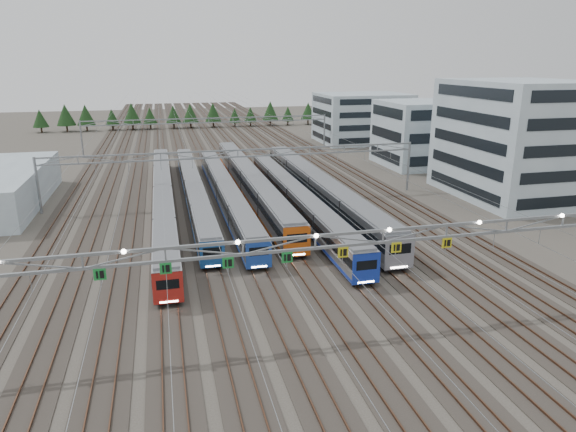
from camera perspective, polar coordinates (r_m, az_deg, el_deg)
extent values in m
plane|color=#47423A|center=(42.41, 2.89, -12.22)|extent=(400.00, 400.00, 0.00)
cube|color=#2D2823|center=(137.39, -9.25, 8.11)|extent=(54.00, 260.00, 0.08)
cube|color=brown|center=(137.72, -19.95, 7.39)|extent=(0.08, 260.00, 0.16)
cube|color=brown|center=(141.69, 1.17, 8.64)|extent=(0.08, 260.00, 0.16)
cube|color=brown|center=(137.32, -9.56, 8.14)|extent=(0.08, 260.00, 0.16)
cube|color=brown|center=(137.43, -8.96, 8.18)|extent=(0.08, 260.00, 0.16)
cube|color=black|center=(75.90, -13.63, 0.99)|extent=(2.19, 62.38, 0.33)
cube|color=#9A9DA1|center=(75.49, -13.71, 2.16)|extent=(2.57, 63.66, 2.89)
cube|color=black|center=(75.40, -13.73, 2.42)|extent=(2.63, 63.34, 0.87)
cube|color=#B2221B|center=(75.80, -13.65, 1.27)|extent=(2.62, 63.34, 0.32)
cube|color=slate|center=(75.12, -13.79, 3.29)|extent=(2.32, 62.38, 0.23)
cube|color=#B2221B|center=(45.38, -13.19, -7.79)|extent=(2.59, 0.12, 2.89)
cube|color=black|center=(45.21, -13.22, -7.41)|extent=(1.93, 0.10, 0.87)
cube|color=white|center=(45.86, -13.09, -9.26)|extent=(1.54, 0.06, 0.14)
cube|color=black|center=(79.31, -10.41, 1.87)|extent=(2.12, 55.11, 0.32)
cube|color=#9A9DA1|center=(78.93, -10.47, 2.96)|extent=(2.50, 56.23, 2.81)
cube|color=black|center=(78.85, -10.49, 3.20)|extent=(2.56, 55.95, 0.85)
cube|color=#194B96|center=(79.22, -10.43, 2.13)|extent=(2.55, 55.95, 0.31)
cube|color=slate|center=(78.59, -10.53, 4.02)|extent=(2.25, 55.11, 0.22)
cube|color=#194B96|center=(52.15, -8.41, -4.26)|extent=(2.52, 0.12, 2.81)
cube|color=black|center=(52.00, -8.42, -3.92)|extent=(1.87, 0.10, 0.85)
cube|color=white|center=(52.55, -8.34, -5.52)|extent=(1.50, 0.06, 0.13)
cube|color=black|center=(77.00, -6.93, 1.58)|extent=(2.23, 52.25, 0.34)
cube|color=#9A9DA1|center=(76.58, -6.98, 2.76)|extent=(2.62, 53.32, 2.95)
cube|color=black|center=(76.50, -6.99, 3.02)|extent=(2.68, 53.05, 0.89)
cube|color=#1F45AA|center=(76.90, -6.94, 1.86)|extent=(2.67, 53.05, 0.33)
cube|color=slate|center=(76.22, -7.02, 3.90)|extent=(2.36, 52.25, 0.23)
cube|color=#1F45AA|center=(51.45, -3.26, -4.29)|extent=(2.64, 0.12, 2.95)
cube|color=black|center=(51.29, -3.26, -3.93)|extent=(1.97, 0.10, 0.89)
cube|color=white|center=(51.87, -3.22, -5.64)|extent=(1.57, 0.06, 0.14)
cube|color=black|center=(81.96, -4.21, 2.62)|extent=(2.51, 57.02, 0.38)
cube|color=#9A9DA1|center=(81.53, -4.24, 3.87)|extent=(2.95, 58.18, 3.32)
cube|color=black|center=(81.44, -4.25, 4.15)|extent=(3.01, 57.89, 1.00)
cube|color=#DB5713|center=(81.85, -4.22, 2.92)|extent=(3.00, 57.89, 0.37)
cube|color=slate|center=(81.15, -4.27, 5.09)|extent=(2.66, 57.02, 0.26)
cube|color=#DB5713|center=(54.23, 1.00, -2.87)|extent=(2.97, 0.12, 3.32)
cube|color=black|center=(54.07, 1.01, -2.48)|extent=(2.22, 0.10, 1.00)
cube|color=white|center=(54.68, 1.01, -4.32)|extent=(1.77, 0.06, 0.16)
cube|color=black|center=(71.87, 0.92, 0.59)|extent=(2.30, 50.24, 0.35)
cube|color=#9A9DA1|center=(71.41, 0.92, 1.89)|extent=(2.70, 51.27, 3.04)
cube|color=black|center=(71.32, 0.93, 2.17)|extent=(2.76, 51.01, 0.92)
cube|color=#1A36B6|center=(71.76, 0.92, 0.90)|extent=(2.75, 51.01, 0.34)
cube|color=slate|center=(71.01, 0.93, 3.15)|extent=(2.43, 50.24, 0.24)
cube|color=#1A36B6|center=(48.41, 8.70, -5.80)|extent=(2.72, 0.12, 3.04)
cube|color=black|center=(48.25, 8.73, -5.42)|extent=(2.03, 0.10, 0.92)
cube|color=white|center=(48.88, 8.65, -7.26)|extent=(1.62, 0.06, 0.14)
cube|color=black|center=(76.89, 3.38, 1.68)|extent=(2.64, 53.67, 0.40)
cube|color=#9A9DA1|center=(76.40, 3.40, 3.08)|extent=(3.11, 54.77, 3.49)
cube|color=black|center=(76.30, 3.41, 3.38)|extent=(3.17, 54.49, 1.05)
cube|color=gray|center=(76.76, 3.39, 2.01)|extent=(3.16, 54.49, 0.39)
cube|color=slate|center=(75.98, 3.43, 4.44)|extent=(2.79, 53.67, 0.28)
cube|color=gray|center=(52.09, 12.31, -4.00)|extent=(3.13, 0.12, 3.49)
cube|color=black|center=(51.92, 12.35, -3.58)|extent=(2.33, 0.10, 1.05)
cube|color=white|center=(52.60, 12.24, -5.58)|extent=(1.86, 0.06, 0.17)
cube|color=gray|center=(39.21, 3.06, -2.22)|extent=(56.00, 0.22, 0.22)
cube|color=gray|center=(39.55, 3.04, -3.59)|extent=(56.00, 0.22, 0.22)
cube|color=#1B8935|center=(38.40, -20.18, -6.11)|extent=(0.85, 0.06, 0.85)
cube|color=#1B8935|center=(38.09, -13.43, -5.69)|extent=(0.85, 0.06, 0.85)
cube|color=#1B8935|center=(38.31, -6.67, -5.18)|extent=(0.85, 0.06, 0.85)
cube|color=#1B8935|center=(39.06, -0.10, -4.62)|extent=(0.85, 0.06, 0.85)
cube|color=gold|center=(40.29, 6.15, -4.03)|extent=(0.85, 0.06, 0.85)
cube|color=gold|center=(41.98, 11.95, -3.44)|extent=(0.85, 0.06, 0.85)
cube|color=gold|center=(44.06, 17.24, -2.86)|extent=(0.85, 0.06, 0.85)
cylinder|color=gray|center=(79.09, -26.05, 3.06)|extent=(0.36, 0.36, 8.00)
cylinder|color=gray|center=(86.46, 13.22, 5.40)|extent=(0.36, 0.36, 8.00)
cube|color=gray|center=(77.26, -5.61, 7.29)|extent=(56.00, 0.22, 0.22)
cube|color=gray|center=(77.43, -5.59, 6.57)|extent=(56.00, 0.22, 0.22)
cylinder|color=gray|center=(122.74, -21.96, 7.94)|extent=(0.36, 0.36, 8.00)
cylinder|color=gray|center=(127.62, 4.06, 9.42)|extent=(0.36, 0.36, 8.00)
cube|color=gray|center=(121.57, -8.80, 10.69)|extent=(56.00, 0.22, 0.22)
cube|color=gray|center=(121.68, -8.78, 10.22)|extent=(56.00, 0.22, 0.22)
cube|color=#9DAFBC|center=(87.41, 24.27, 7.74)|extent=(18.00, 22.00, 17.78)
cube|color=#9DAFBC|center=(108.08, 14.25, 8.87)|extent=(14.00, 16.00, 12.83)
cube|color=#9DAFBC|center=(137.50, 8.20, 10.75)|extent=(22.00, 18.00, 12.39)
cube|color=#9DAFBC|center=(85.95, -28.86, 2.77)|extent=(10.00, 30.00, 5.42)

